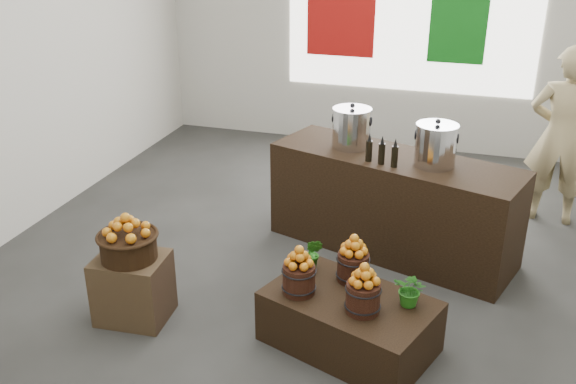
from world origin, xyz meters
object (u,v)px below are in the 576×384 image
(stock_pot_left, at_px, (352,129))
(shopper, at_px, (562,136))
(stock_pot_center, at_px, (436,146))
(crate, at_px, (133,288))
(display_table, at_px, (349,322))
(counter, at_px, (392,204))
(wicker_basket, at_px, (128,247))

(stock_pot_left, bearing_deg, shopper, 27.31)
(stock_pot_center, distance_m, shopper, 1.71)
(crate, distance_m, stock_pot_left, 2.44)
(display_table, height_order, counter, counter)
(display_table, bearing_deg, stock_pot_left, 122.61)
(wicker_basket, xyz_separation_m, stock_pot_center, (2.11, 1.62, 0.48))
(display_table, distance_m, stock_pot_left, 1.99)
(display_table, xyz_separation_m, counter, (0.06, 1.58, 0.26))
(wicker_basket, xyz_separation_m, stock_pot_left, (1.31, 1.88, 0.48))
(stock_pot_left, relative_size, shopper, 0.19)
(counter, relative_size, shopper, 1.25)
(stock_pot_left, xyz_separation_m, shopper, (1.94, 1.00, -0.20))
(counter, xyz_separation_m, stock_pot_left, (-0.45, 0.14, 0.65))
(counter, distance_m, stock_pot_center, 0.74)
(wicker_basket, height_order, stock_pot_center, stock_pot_center)
(wicker_basket, relative_size, display_table, 0.36)
(wicker_basket, height_order, display_table, wicker_basket)
(wicker_basket, distance_m, stock_pot_left, 2.34)
(stock_pot_center, bearing_deg, stock_pot_left, 162.12)
(display_table, bearing_deg, stock_pot_center, 94.47)
(stock_pot_left, bearing_deg, wicker_basket, -125.03)
(wicker_basket, bearing_deg, counter, 44.49)
(crate, height_order, wicker_basket, wicker_basket)
(wicker_basket, bearing_deg, display_table, 4.93)
(counter, xyz_separation_m, stock_pot_center, (0.35, -0.11, 0.65))
(counter, relative_size, stock_pot_center, 6.47)
(crate, distance_m, shopper, 4.39)
(stock_pot_center, relative_size, shopper, 0.19)
(crate, height_order, stock_pot_left, stock_pot_left)
(shopper, bearing_deg, display_table, 64.82)
(crate, relative_size, display_table, 0.45)
(crate, xyz_separation_m, wicker_basket, (0.00, 0.00, 0.37))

